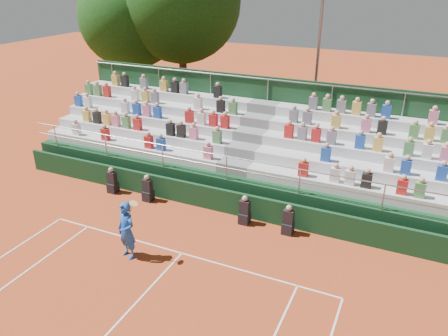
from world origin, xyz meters
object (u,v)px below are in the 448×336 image
at_px(tennis_player, 127,230).
at_px(tree_west, 130,17).
at_px(tree_east, 181,2).
at_px(floodlight_mast, 318,50).

xyz_separation_m(tennis_player, tree_west, (-9.63, 14.38, 5.18)).
bearing_deg(tree_east, tree_west, -166.55).
bearing_deg(floodlight_mast, tree_west, 175.27).
relative_size(tree_west, tree_east, 0.87).
relative_size(tennis_player, tree_east, 0.20).
height_order(tennis_player, floodlight_mast, floodlight_mast).
distance_m(tree_west, tree_east, 3.52).
distance_m(tennis_player, tree_west, 18.06).
height_order(tennis_player, tree_west, tree_west).
xyz_separation_m(tree_west, floodlight_mast, (12.51, -1.03, -1.09)).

